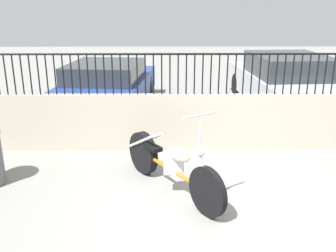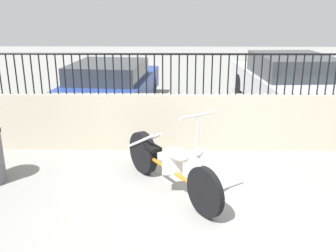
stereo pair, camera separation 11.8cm
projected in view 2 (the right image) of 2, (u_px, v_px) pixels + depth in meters
name	position (u px, v px, depth m)	size (l,w,h in m)	color
ground_plane	(226.00, 214.00, 4.76)	(40.00, 40.00, 0.00)	gray
low_wall	(210.00, 122.00, 6.77)	(9.85, 0.18, 1.03)	#B2A893
fence_railing	(212.00, 68.00, 6.46)	(9.85, 0.04, 0.72)	black
motorcycle_orange	(166.00, 163.00, 5.33)	(1.35, 1.92, 1.30)	black
car_blue	(111.00, 86.00, 9.27)	(2.22, 4.32, 1.22)	black
car_silver	(288.00, 82.00, 9.36)	(2.11, 4.65, 1.39)	black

